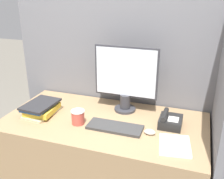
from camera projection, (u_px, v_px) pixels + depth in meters
name	position (u px, v px, depth m)	size (l,w,h in m)	color
cubicle_panel_rear	(121.00, 92.00, 2.35)	(1.94, 0.04, 1.61)	slate
cubicle_panel_right	(218.00, 128.00, 1.76)	(0.04, 0.85, 1.61)	slate
desk	(105.00, 160.00, 2.14)	(1.54, 0.79, 0.74)	#937551
monitor	(126.00, 80.00, 2.07)	(0.51, 0.17, 0.53)	#333338
keyboard	(115.00, 127.00, 1.88)	(0.40, 0.16, 0.02)	#333333
mouse	(150.00, 132.00, 1.81)	(0.08, 0.05, 0.04)	silver
coffee_cup	(78.00, 117.00, 1.93)	(0.10, 0.10, 0.11)	#BF4C3F
book_stack	(41.00, 108.00, 2.08)	(0.23, 0.32, 0.10)	#C6B78C
desk_telephone	(170.00, 121.00, 1.91)	(0.16, 0.18, 0.10)	black
paper_pile	(175.00, 145.00, 1.68)	(0.23, 0.27, 0.01)	white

